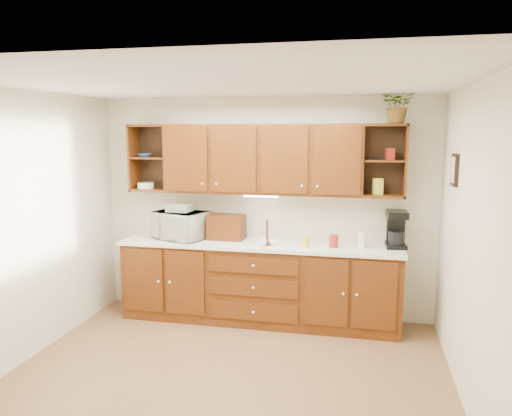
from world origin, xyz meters
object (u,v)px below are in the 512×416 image
at_px(microwave, 180,225).
at_px(coffee_maker, 396,229).
at_px(bread_box, 226,227).
at_px(potted_plant, 399,105).

xyz_separation_m(microwave, coffee_maker, (2.49, 0.11, 0.03)).
height_order(microwave, bread_box, microwave).
relative_size(bread_box, potted_plant, 1.08).
bearing_deg(coffee_maker, microwave, 178.16).
bearing_deg(bread_box, microwave, -167.17).
height_order(bread_box, coffee_maker, coffee_maker).
xyz_separation_m(microwave, bread_box, (0.55, 0.10, -0.02)).
bearing_deg(microwave, potted_plant, 21.21).
bearing_deg(coffee_maker, potted_plant, -139.12).
bearing_deg(bread_box, potted_plant, 2.32).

